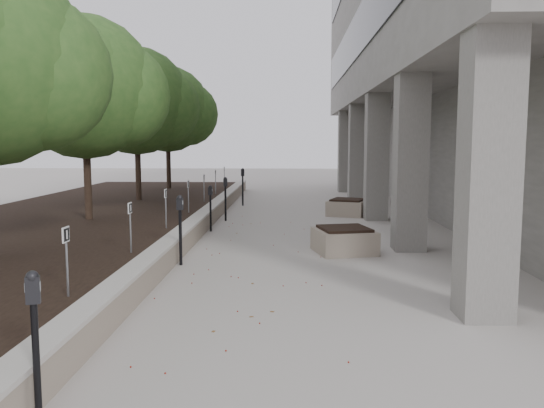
# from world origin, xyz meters

# --- Properties ---
(ground) EXTENTS (90.00, 90.00, 0.00)m
(ground) POSITION_xyz_m (0.00, 0.00, 0.00)
(ground) COLOR #B0AAA2
(ground) RESTS_ON ground
(retaining_wall) EXTENTS (0.39, 26.00, 0.50)m
(retaining_wall) POSITION_xyz_m (-1.82, 9.00, 0.25)
(retaining_wall) COLOR tan
(retaining_wall) RESTS_ON ground
(planting_bed) EXTENTS (7.00, 26.00, 0.40)m
(planting_bed) POSITION_xyz_m (-5.50, 9.00, 0.20)
(planting_bed) COLOR black
(planting_bed) RESTS_ON ground
(crabapple_tree_3) EXTENTS (4.60, 4.00, 5.44)m
(crabapple_tree_3) POSITION_xyz_m (-4.80, 8.00, 3.12)
(crabapple_tree_3) COLOR #2D5420
(crabapple_tree_3) RESTS_ON planting_bed
(crabapple_tree_4) EXTENTS (4.60, 4.00, 5.44)m
(crabapple_tree_4) POSITION_xyz_m (-4.80, 13.00, 3.12)
(crabapple_tree_4) COLOR #2D5420
(crabapple_tree_4) RESTS_ON planting_bed
(crabapple_tree_5) EXTENTS (4.60, 4.00, 5.44)m
(crabapple_tree_5) POSITION_xyz_m (-4.80, 18.00, 3.12)
(crabapple_tree_5) COLOR #2D5420
(crabapple_tree_5) RESTS_ON planting_bed
(parking_sign_2) EXTENTS (0.04, 0.22, 0.96)m
(parking_sign_2) POSITION_xyz_m (-2.35, 0.50, 0.88)
(parking_sign_2) COLOR black
(parking_sign_2) RESTS_ON planting_bed
(parking_sign_3) EXTENTS (0.04, 0.22, 0.96)m
(parking_sign_3) POSITION_xyz_m (-2.35, 3.50, 0.88)
(parking_sign_3) COLOR black
(parking_sign_3) RESTS_ON planting_bed
(parking_sign_4) EXTENTS (0.04, 0.22, 0.96)m
(parking_sign_4) POSITION_xyz_m (-2.35, 6.50, 0.88)
(parking_sign_4) COLOR black
(parking_sign_4) RESTS_ON planting_bed
(parking_sign_5) EXTENTS (0.04, 0.22, 0.96)m
(parking_sign_5) POSITION_xyz_m (-2.35, 9.50, 0.88)
(parking_sign_5) COLOR black
(parking_sign_5) RESTS_ON planting_bed
(parking_sign_6) EXTENTS (0.04, 0.22, 0.96)m
(parking_sign_6) POSITION_xyz_m (-2.35, 12.50, 0.88)
(parking_sign_6) COLOR black
(parking_sign_6) RESTS_ON planting_bed
(parking_sign_7) EXTENTS (0.04, 0.22, 0.96)m
(parking_sign_7) POSITION_xyz_m (-2.35, 15.50, 0.88)
(parking_sign_7) COLOR black
(parking_sign_7) RESTS_ON planting_bed
(parking_sign_8) EXTENTS (0.04, 0.22, 0.96)m
(parking_sign_8) POSITION_xyz_m (-2.35, 18.50, 0.88)
(parking_sign_8) COLOR black
(parking_sign_8) RESTS_ON planting_bed
(parking_meter_1) EXTENTS (0.16, 0.14, 1.40)m
(parking_meter_1) POSITION_xyz_m (-1.55, -2.17, 0.70)
(parking_meter_1) COLOR black
(parking_meter_1) RESTS_ON ground
(parking_meter_2) EXTENTS (0.15, 0.11, 1.43)m
(parking_meter_2) POSITION_xyz_m (-1.55, 4.23, 0.71)
(parking_meter_2) COLOR black
(parking_meter_2) RESTS_ON ground
(parking_meter_3) EXTENTS (0.14, 0.11, 1.29)m
(parking_meter_3) POSITION_xyz_m (-1.55, 8.49, 0.65)
(parking_meter_3) COLOR black
(parking_meter_3) RESTS_ON ground
(parking_meter_4) EXTENTS (0.16, 0.13, 1.39)m
(parking_meter_4) POSITION_xyz_m (-1.37, 10.54, 0.70)
(parking_meter_4) COLOR black
(parking_meter_4) RESTS_ON ground
(parking_meter_5) EXTENTS (0.17, 0.14, 1.47)m
(parking_meter_5) POSITION_xyz_m (-1.19, 14.76, 0.74)
(parking_meter_5) COLOR black
(parking_meter_5) RESTS_ON ground
(planter_front) EXTENTS (1.49, 1.49, 0.58)m
(planter_front) POSITION_xyz_m (1.89, 5.63, 0.29)
(planter_front) COLOR tan
(planter_front) RESTS_ON ground
(planter_back) EXTENTS (1.55, 1.55, 0.57)m
(planter_back) POSITION_xyz_m (2.61, 12.01, 0.28)
(planter_back) COLOR tan
(planter_back) RESTS_ON ground
(berry_scatter) EXTENTS (3.30, 14.10, 0.02)m
(berry_scatter) POSITION_xyz_m (-0.10, 5.00, 0.01)
(berry_scatter) COLOR maroon
(berry_scatter) RESTS_ON ground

